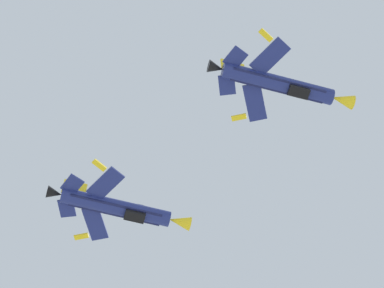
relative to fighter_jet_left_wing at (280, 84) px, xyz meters
The scene contains 2 objects.
fighter_jet_left_wing is the anchor object (origin of this frame).
fighter_jet_right_wing 21.92m from the fighter_jet_left_wing, 125.39° to the left, with size 15.94×10.66×4.34m.
Camera 1 is at (-2.83, -2.10, 1.60)m, focal length 73.65 mm.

